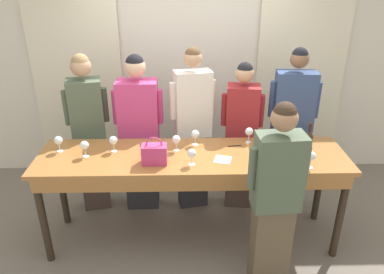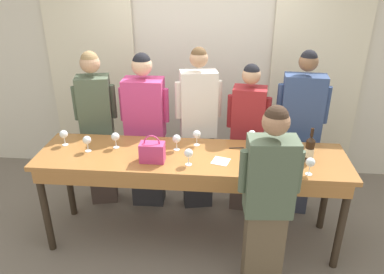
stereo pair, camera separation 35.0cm
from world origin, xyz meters
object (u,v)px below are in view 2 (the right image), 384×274
object	(u,v)px
tasting_bar	(191,166)
wine_glass_center_mid	(197,135)
handbag	(152,152)
guest_olive_jacket	(98,128)
wine_glass_front_mid	(252,135)
wine_glass_back_left	(189,153)
guest_pink_top	(146,132)
guest_navy_coat	(299,134)
guest_striped_shirt	(247,139)
wine_glass_front_left	(87,140)
wine_glass_front_right	(64,135)
wine_bottle	(310,149)
guest_cream_sweater	(198,130)
wine_glass_back_mid	(177,139)
wine_glass_center_right	(115,137)
host_pouring	(268,203)
wine_glass_center_left	(310,163)

from	to	relation	value
tasting_bar	wine_glass_center_mid	world-z (taller)	wine_glass_center_mid
handbag	guest_olive_jacket	xyz separation A→B (m)	(-0.76, 0.76, -0.14)
wine_glass_front_mid	wine_glass_back_left	distance (m)	0.73
wine_glass_back_left	guest_pink_top	bearing A→B (deg)	124.75
wine_glass_center_mid	guest_pink_top	distance (m)	0.74
wine_glass_back_left	guest_navy_coat	world-z (taller)	guest_navy_coat
wine_glass_center_mid	guest_striped_shirt	world-z (taller)	guest_striped_shirt
tasting_bar	wine_glass_front_left	xyz separation A→B (m)	(-0.99, 0.02, 0.21)
wine_glass_front_right	guest_olive_jacket	bearing A→B (deg)	72.98
wine_bottle	wine_glass_back_left	xyz separation A→B (m)	(-1.07, -0.16, -0.01)
guest_cream_sweater	wine_glass_front_mid	bearing A→B (deg)	-32.68
guest_pink_top	wine_glass_center_mid	bearing A→B (deg)	-33.87
tasting_bar	wine_glass_front_left	world-z (taller)	wine_glass_front_left
wine_glass_front_left	wine_glass_center_mid	world-z (taller)	same
guest_cream_sweater	wine_glass_back_mid	bearing A→B (deg)	-108.26
guest_cream_sweater	guest_pink_top	bearing A→B (deg)	-180.00
wine_glass_center_right	guest_navy_coat	xyz separation A→B (m)	(1.83, 0.52, -0.14)
wine_glass_center_mid	guest_navy_coat	bearing A→B (deg)	20.66
tasting_bar	wine_glass_back_left	distance (m)	0.27
wine_bottle	guest_pink_top	size ratio (longest dim) A/B	0.18
wine_glass_front_mid	guest_pink_top	size ratio (longest dim) A/B	0.09
wine_glass_center_mid	host_pouring	size ratio (longest dim) A/B	0.09
wine_glass_back_mid	wine_glass_front_left	bearing A→B (deg)	-173.04
handbag	wine_glass_front_mid	size ratio (longest dim) A/B	1.64
wine_glass_front_left	guest_pink_top	distance (m)	0.77
wine_glass_front_mid	guest_pink_top	xyz separation A→B (m)	(-1.13, 0.35, -0.18)
guest_cream_sweater	wine_glass_center_left	bearing A→B (deg)	-40.90
handbag	wine_glass_front_left	size ratio (longest dim) A/B	1.64
wine_glass_front_left	wine_glass_front_mid	bearing A→B (deg)	9.72
tasting_bar	wine_bottle	xyz separation A→B (m)	(1.06, -0.00, 0.22)
wine_glass_center_left	guest_olive_jacket	bearing A→B (deg)	157.74
wine_glass_center_left	host_pouring	size ratio (longest dim) A/B	0.09
handbag	wine_glass_back_mid	size ratio (longest dim) A/B	1.64
wine_glass_center_mid	guest_cream_sweater	world-z (taller)	guest_cream_sweater
wine_glass_center_mid	wine_glass_back_left	world-z (taller)	same
wine_glass_back_left	wine_glass_back_mid	world-z (taller)	same
wine_glass_center_right	guest_striped_shirt	world-z (taller)	guest_striped_shirt
tasting_bar	guest_striped_shirt	world-z (taller)	guest_striped_shirt
wine_bottle	wine_glass_front_right	size ratio (longest dim) A/B	2.08
wine_glass_front_mid	guest_olive_jacket	xyz separation A→B (m)	(-1.67, 0.35, -0.15)
guest_pink_top	handbag	bearing A→B (deg)	-73.73
wine_glass_front_right	wine_glass_back_left	xyz separation A→B (m)	(1.25, -0.29, 0.00)
wine_glass_back_mid	wine_glass_front_mid	bearing A→B (deg)	12.89
wine_glass_center_right	guest_cream_sweater	bearing A→B (deg)	34.37
wine_glass_back_left	host_pouring	world-z (taller)	host_pouring
wine_glass_front_right	wine_glass_center_right	bearing A→B (deg)	-1.17
wine_glass_front_right	wine_glass_center_mid	distance (m)	1.30
handbag	wine_glass_front_right	bearing A→B (deg)	165.02
guest_pink_top	guest_navy_coat	size ratio (longest dim) A/B	0.97
wine_glass_front_mid	guest_pink_top	world-z (taller)	guest_pink_top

